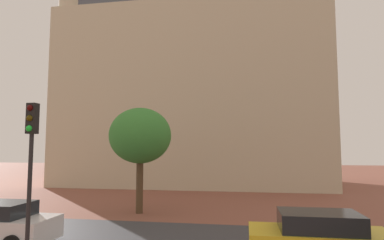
{
  "coord_description": "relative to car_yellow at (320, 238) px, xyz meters",
  "views": [
    {
      "loc": [
        2.47,
        -2.73,
        3.55
      ],
      "look_at": [
        0.26,
        10.68,
        4.75
      ],
      "focal_mm": 30.05,
      "sensor_mm": 36.0,
      "label": 1
    }
  ],
  "objects": [
    {
      "name": "ground_plane",
      "position": [
        -4.75,
        1.82,
        -0.73
      ],
      "size": [
        120.0,
        120.0,
        0.0
      ],
      "primitive_type": "plane",
      "color": "brown"
    },
    {
      "name": "landmark_building",
      "position": [
        -8.04,
        22.1,
        9.69
      ],
      "size": [
        25.7,
        12.8,
        32.98
      ],
      "color": "beige",
      "rests_on": "ground_plane"
    },
    {
      "name": "car_yellow",
      "position": [
        0.0,
        0.0,
        0.0
      ],
      "size": [
        4.38,
        2.1,
        1.54
      ],
      "color": "gold",
      "rests_on": "ground_plane"
    },
    {
      "name": "traffic_light_pole",
      "position": [
        -8.41,
        -2.47,
        2.66
      ],
      "size": [
        0.28,
        0.34,
        4.87
      ],
      "color": "black",
      "rests_on": "ground_plane"
    },
    {
      "name": "tree_curb_far",
      "position": [
        -8.07,
        6.37,
        3.5
      ],
      "size": [
        3.46,
        3.46,
        5.82
      ],
      "color": "#4C3823",
      "rests_on": "ground_plane"
    }
  ]
}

